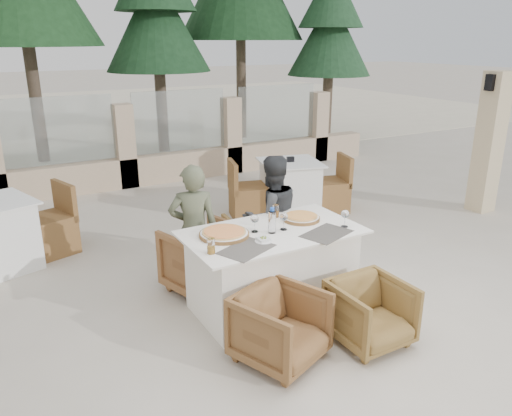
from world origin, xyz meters
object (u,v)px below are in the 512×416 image
armchair_far_right (259,242)px  olive_dish (263,239)px  wine_glass_corner (345,217)px  water_bottle (272,220)px  beer_glass_right (276,211)px  armchair_near_right (370,313)px  armchair_near_left (281,327)px  diner_left (194,230)px  dining_table (272,270)px  pizza_left (224,233)px  wine_glass_centre (255,222)px  beer_glass_left (211,246)px  armchair_far_left (207,259)px  wine_glass_near (284,220)px  bg_table_b (290,188)px  diner_right (271,217)px  pizza_right (301,218)px

armchair_far_right → olive_dish: bearing=67.5°
olive_dish → wine_glass_corner: bearing=-4.3°
water_bottle → beer_glass_right: 0.42m
water_bottle → armchair_near_right: bearing=-63.1°
water_bottle → armchair_near_left: (-0.34, -0.70, -0.60)m
armchair_far_right → diner_left: bearing=17.5°
water_bottle → armchair_near_left: water_bottle is taller
dining_table → wine_glass_corner: 0.83m
pizza_left → wine_glass_centre: bearing=-9.1°
wine_glass_centre → beer_glass_left: wine_glass_centre is taller
diner_left → pizza_left: bearing=117.7°
wine_glass_centre → beer_glass_right: bearing=33.3°
armchair_far_left → armchair_far_right: bearing=179.8°
dining_table → wine_glass_centre: size_ratio=8.70×
wine_glass_near → bg_table_b: 2.69m
wine_glass_corner → diner_right: 0.90m
water_bottle → diner_left: (-0.47, 0.67, -0.23)m
wine_glass_centre → wine_glass_corner: 0.84m
armchair_far_right → beer_glass_right: bearing=83.6°
wine_glass_centre → armchair_near_right: bearing=-59.6°
olive_dish → diner_right: bearing=54.7°
pizza_left → wine_glass_centre: (0.28, -0.05, 0.06)m
water_bottle → wine_glass_centre: bearing=143.3°
pizza_right → diner_left: bearing=149.5°
pizza_left → armchair_near_right: pizza_left is taller
wine_glass_centre → olive_dish: 0.25m
water_bottle → wine_glass_near: (0.13, 0.01, -0.03)m
beer_glass_right → wine_glass_near: bearing=-109.6°
pizza_left → pizza_right: size_ratio=1.23×
pizza_right → olive_dish: bearing=-153.7°
pizza_left → armchair_near_left: size_ratio=0.70×
wine_glass_near → wine_glass_corner: 0.57m
armchair_near_right → armchair_near_left: bearing=168.0°
wine_glass_near → beer_glass_right: 0.35m
dining_table → beer_glass_left: 0.84m
beer_glass_right → armchair_near_left: bearing=-119.5°
beer_glass_right → diner_right: size_ratio=0.09×
beer_glass_left → beer_glass_right: (0.91, 0.48, -0.00)m
armchair_far_left → pizza_right: bearing=130.7°
beer_glass_right → bg_table_b: size_ratio=0.08×
wine_glass_corner → armchair_far_left: bearing=140.5°
armchair_near_left → armchair_near_right: bearing=-33.5°
pizza_right → diner_right: bearing=95.0°
pizza_left → armchair_far_right: size_ratio=0.67×
wine_glass_corner → beer_glass_left: (-1.32, 0.06, -0.03)m
pizza_right → beer_glass_right: size_ratio=2.90×
pizza_right → armchair_far_left: pizza_right is taller
armchair_far_left → armchair_near_right: 1.69m
olive_dish → armchair_far_right: (0.52, 0.99, -0.49)m
armchair_far_left → diner_right: diner_right is taller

